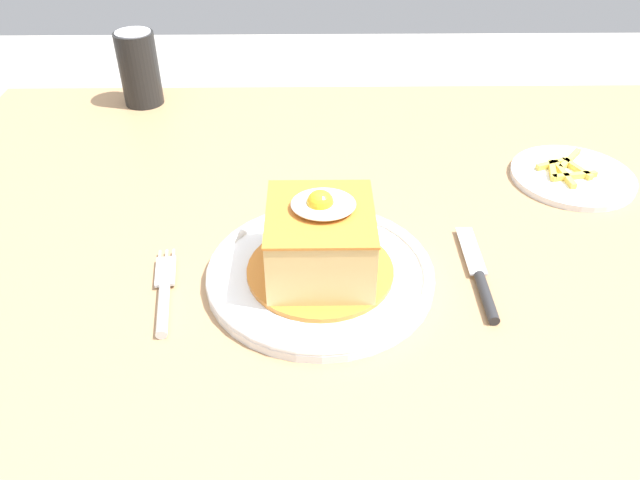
{
  "coord_description": "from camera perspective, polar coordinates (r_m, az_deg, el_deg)",
  "views": [
    {
      "loc": [
        -0.05,
        -0.62,
        1.2
      ],
      "look_at": [
        -0.05,
        -0.07,
        0.78
      ],
      "focal_mm": 34.73,
      "sensor_mm": 36.0,
      "label": 1
    }
  ],
  "objects": [
    {
      "name": "fork",
      "position": [
        0.69,
        -14.19,
        -5.1
      ],
      "size": [
        0.04,
        0.14,
        0.01
      ],
      "color": "silver",
      "rests_on": "dining_table"
    },
    {
      "name": "sandwich_meal",
      "position": [
        0.67,
        0.03,
        -0.22
      ],
      "size": [
        0.16,
        0.16,
        0.11
      ],
      "color": "orange",
      "rests_on": "main_plate"
    },
    {
      "name": "dining_table",
      "position": [
        0.84,
        3.04,
        -5.23
      ],
      "size": [
        1.22,
        0.91,
        0.74
      ],
      "color": "#A87F56",
      "rests_on": "ground_plane"
    },
    {
      "name": "soda_can",
      "position": [
        1.13,
        -16.33,
        14.92
      ],
      "size": [
        0.07,
        0.07,
        0.12
      ],
      "color": "black",
      "rests_on": "dining_table"
    },
    {
      "name": "main_plate",
      "position": [
        0.69,
        0.02,
        -3.03
      ],
      "size": [
        0.26,
        0.26,
        0.02
      ],
      "color": "white",
      "rests_on": "dining_table"
    },
    {
      "name": "side_plate_fries",
      "position": [
        0.94,
        22.18,
        5.49
      ],
      "size": [
        0.17,
        0.17,
        0.02
      ],
      "color": "white",
      "rests_on": "dining_table"
    },
    {
      "name": "knife",
      "position": [
        0.71,
        14.67,
        -3.85
      ],
      "size": [
        0.02,
        0.17,
        0.01
      ],
      "color": "#262628",
      "rests_on": "dining_table"
    }
  ]
}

